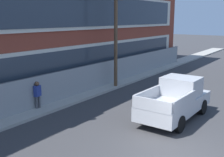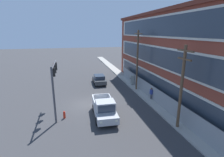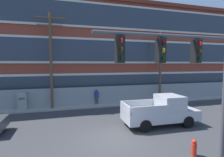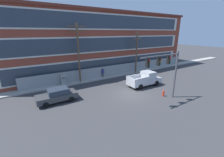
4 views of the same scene
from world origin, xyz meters
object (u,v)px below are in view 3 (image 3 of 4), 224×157
traffic_signal_mast (189,68)px  fire_hydrant (194,148)px  pickup_truck_silver (162,111)px  utility_pole_near_corner (51,56)px  utility_pole_midblock (160,64)px  electrical_cabinet (22,102)px  pedestrian_near_cabinet (97,96)px

traffic_signal_mast → fire_hydrant: 4.00m
traffic_signal_mast → fire_hydrant: traffic_signal_mast is taller
fire_hydrant → traffic_signal_mast: bearing=-144.9°
pickup_truck_silver → utility_pole_near_corner: 10.75m
pickup_truck_silver → utility_pole_near_corner: size_ratio=0.59×
utility_pole_midblock → electrical_cabinet: utility_pole_midblock is taller
pickup_truck_silver → electrical_cabinet: bearing=146.9°
electrical_cabinet → fire_hydrant: 14.23m
utility_pole_midblock → traffic_signal_mast: bearing=-116.7°
pickup_truck_silver → electrical_cabinet: pickup_truck_silver is taller
traffic_signal_mast → pedestrian_near_cabinet: traffic_signal_mast is taller
utility_pole_midblock → pickup_truck_silver: bearing=-120.4°
pedestrian_near_cabinet → fire_hydrant: pedestrian_near_cabinet is taller
fire_hydrant → utility_pole_midblock: bearing=66.6°
pickup_truck_silver → fire_hydrant: (-0.83, -4.09, -0.59)m
utility_pole_midblock → pedestrian_near_cabinet: size_ratio=4.55×
pickup_truck_silver → utility_pole_midblock: size_ratio=0.69×
traffic_signal_mast → utility_pole_near_corner: 12.70m
pedestrian_near_cabinet → utility_pole_midblock: bearing=-5.4°
fire_hydrant → pedestrian_near_cabinet: bearing=102.7°
pickup_truck_silver → electrical_cabinet: 12.14m
traffic_signal_mast → pedestrian_near_cabinet: 12.23m
electrical_cabinet → pedestrian_near_cabinet: size_ratio=1.02×
pickup_truck_silver → utility_pole_midblock: bearing=59.6°
utility_pole_near_corner → pedestrian_near_cabinet: utility_pole_near_corner is taller
fire_hydrant → utility_pole_near_corner: bearing=122.7°
fire_hydrant → pickup_truck_silver: bearing=78.6°
utility_pole_midblock → fire_hydrant: 11.86m
pickup_truck_silver → utility_pole_midblock: 7.90m
electrical_cabinet → pedestrian_near_cabinet: bearing=1.9°
electrical_cabinet → utility_pole_near_corner: bearing=-3.7°
pickup_truck_silver → pedestrian_near_cabinet: size_ratio=3.15×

